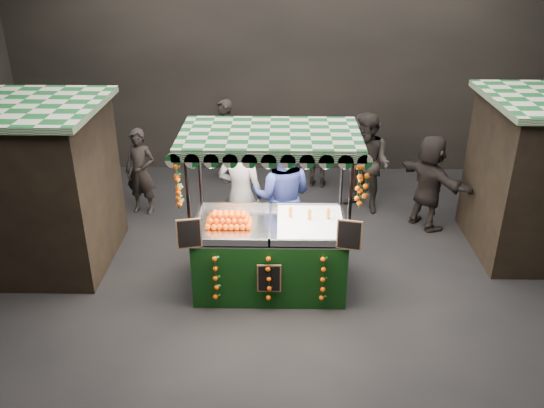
{
  "coord_description": "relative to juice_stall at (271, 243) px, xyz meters",
  "views": [
    {
      "loc": [
        -0.25,
        -6.87,
        4.83
      ],
      "look_at": [
        -0.38,
        0.59,
        1.22
      ],
      "focal_mm": 37.16,
      "sensor_mm": 36.0,
      "label": 1
    }
  ],
  "objects": [
    {
      "name": "neighbour_stall_left",
      "position": [
        -4.0,
        0.77,
        0.55
      ],
      "size": [
        3.0,
        2.2,
        2.6
      ],
      "color": "black",
      "rests_on": "ground"
    },
    {
      "name": "vendor_grey",
      "position": [
        -0.51,
        1.12,
        0.26
      ],
      "size": [
        0.83,
        0.64,
        2.04
      ],
      "rotation": [
        0.0,
        0.0,
        2.91
      ],
      "color": "slate",
      "rests_on": "ground"
    },
    {
      "name": "shopper_6",
      "position": [
        -1.05,
        4.06,
        0.13
      ],
      "size": [
        0.69,
        0.77,
        1.77
      ],
      "rotation": [
        0.0,
        0.0,
        -1.06
      ],
      "color": "#2A2622",
      "rests_on": "ground"
    },
    {
      "name": "shopper_0",
      "position": [
        -2.47,
        2.53,
        0.06
      ],
      "size": [
        0.67,
        0.52,
        1.64
      ],
      "rotation": [
        0.0,
        0.0,
        -0.23
      ],
      "color": "#282220",
      "rests_on": "ground"
    },
    {
      "name": "shopper_4",
      "position": [
        -3.33,
        2.02,
        0.13
      ],
      "size": [
        1.02,
        0.85,
        1.78
      ],
      "rotation": [
        0.0,
        0.0,
        3.53
      ],
      "color": "#2E2A26",
      "rests_on": "ground"
    },
    {
      "name": "ground",
      "position": [
        0.4,
        -0.23,
        -0.76
      ],
      "size": [
        12.0,
        12.0,
        0.0
      ],
      "primitive_type": "plane",
      "color": "black",
      "rests_on": "ground"
    },
    {
      "name": "vendor_blue",
      "position": [
        0.16,
        1.04,
        0.27
      ],
      "size": [
        1.1,
        0.91,
        2.05
      ],
      "rotation": [
        0.0,
        0.0,
        3.0
      ],
      "color": "navy",
      "rests_on": "ground"
    },
    {
      "name": "juice_stall",
      "position": [
        0.0,
        0.0,
        0.0
      ],
      "size": [
        2.52,
        1.48,
        2.44
      ],
      "color": "black",
      "rests_on": "ground"
    },
    {
      "name": "shopper_5",
      "position": [
        2.76,
        2.03,
        0.11
      ],
      "size": [
        1.29,
        1.63,
        1.73
      ],
      "rotation": [
        0.0,
        0.0,
        2.14
      ],
      "color": "black",
      "rests_on": "ground"
    },
    {
      "name": "market_hall",
      "position": [
        0.4,
        -0.23,
        2.63
      ],
      "size": [
        12.1,
        10.1,
        5.05
      ],
      "color": "black",
      "rests_on": "ground"
    },
    {
      "name": "shopper_1",
      "position": [
        1.74,
        2.67,
        0.19
      ],
      "size": [
        1.17,
        1.14,
        1.9
      ],
      "rotation": [
        0.0,
        0.0,
        -0.69
      ],
      "color": "#2A2522",
      "rests_on": "ground"
    },
    {
      "name": "shopper_3",
      "position": [
        1.8,
        3.52,
        0.08
      ],
      "size": [
        1.13,
        1.23,
        1.66
      ],
      "rotation": [
        0.0,
        0.0,
        0.95
      ],
      "color": "black",
      "rests_on": "ground"
    },
    {
      "name": "shopper_2",
      "position": [
        0.92,
        3.78,
        -0.0
      ],
      "size": [
        0.93,
        0.51,
        1.51
      ],
      "rotation": [
        0.0,
        0.0,
        2.97
      ],
      "color": "black",
      "rests_on": "ground"
    }
  ]
}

